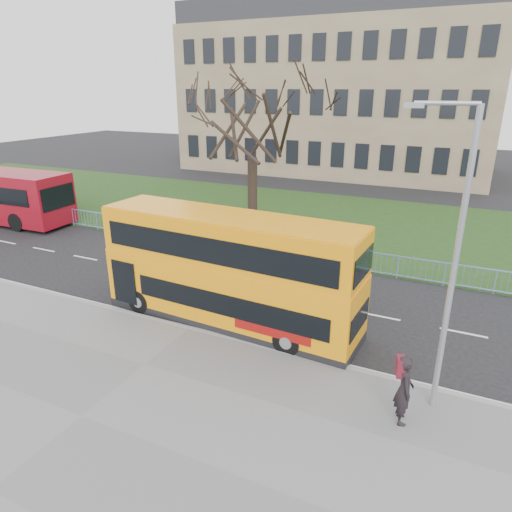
% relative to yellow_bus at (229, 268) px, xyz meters
% --- Properties ---
extents(ground, '(120.00, 120.00, 0.00)m').
position_rel_yellow_bus_xyz_m(ground, '(-1.00, 0.32, -2.19)').
color(ground, black).
rests_on(ground, ground).
extents(pavement, '(80.00, 10.50, 0.12)m').
position_rel_yellow_bus_xyz_m(pavement, '(-1.00, -6.43, -2.13)').
color(pavement, slate).
rests_on(pavement, ground).
extents(kerb, '(80.00, 0.20, 0.14)m').
position_rel_yellow_bus_xyz_m(kerb, '(-1.00, -1.23, -2.12)').
color(kerb, gray).
rests_on(kerb, ground).
extents(grass_verge, '(80.00, 15.40, 0.08)m').
position_rel_yellow_bus_xyz_m(grass_verge, '(-1.00, 14.62, -2.15)').
color(grass_verge, '#183212').
rests_on(grass_verge, ground).
extents(guard_railing, '(40.00, 0.12, 1.10)m').
position_rel_yellow_bus_xyz_m(guard_railing, '(-1.00, 6.92, -1.64)').
color(guard_railing, '#7F9EE3').
rests_on(guard_railing, ground).
extents(bare_tree, '(7.37, 7.37, 10.53)m').
position_rel_yellow_bus_xyz_m(bare_tree, '(-4.00, 10.32, 3.16)').
color(bare_tree, black).
rests_on(bare_tree, grass_verge).
extents(civic_building, '(30.00, 15.00, 14.00)m').
position_rel_yellow_bus_xyz_m(civic_building, '(-6.00, 35.32, 4.81)').
color(civic_building, '#79644D').
rests_on(civic_building, ground).
extents(yellow_bus, '(9.83, 2.84, 4.07)m').
position_rel_yellow_bus_xyz_m(yellow_bus, '(0.00, 0.00, 0.00)').
color(yellow_bus, '#FF980A').
rests_on(yellow_bus, ground).
extents(pedestrian, '(0.64, 0.80, 1.92)m').
position_rel_yellow_bus_xyz_m(pedestrian, '(6.67, -3.01, -1.11)').
color(pedestrian, black).
rests_on(pedestrian, pavement).
extents(street_lamp, '(1.66, 0.42, 7.89)m').
position_rel_yellow_bus_xyz_m(street_lamp, '(7.27, -2.01, 2.26)').
color(street_lamp, gray).
rests_on(street_lamp, pavement).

